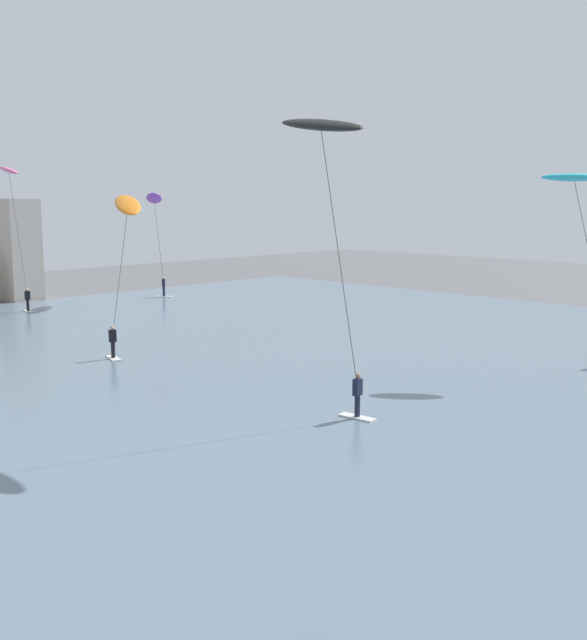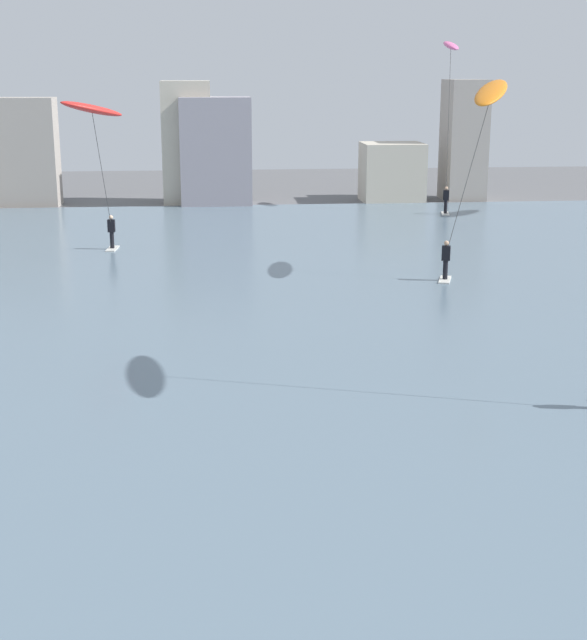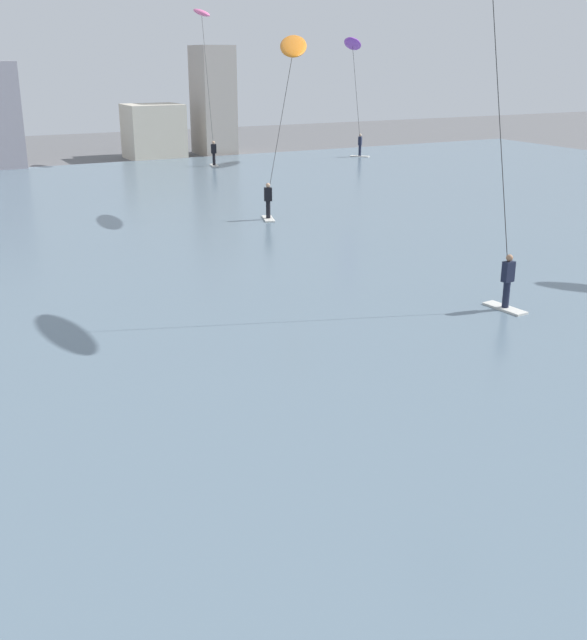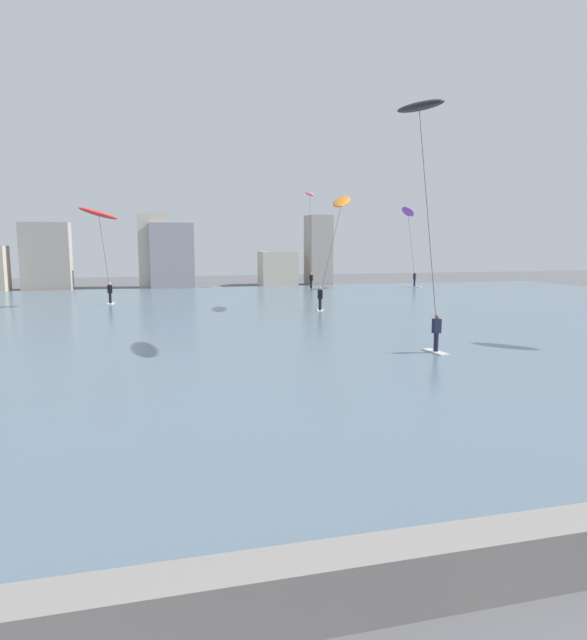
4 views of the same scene
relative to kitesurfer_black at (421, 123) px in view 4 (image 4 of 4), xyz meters
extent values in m
cube|color=gray|center=(-8.04, -15.95, -9.28)|extent=(60.00, 0.70, 0.86)
cube|color=slate|center=(-8.04, 10.75, -9.66)|extent=(84.00, 52.00, 0.10)
cube|color=#A89E93|center=(-21.45, 38.38, -6.31)|extent=(4.69, 2.39, 6.80)
cube|color=beige|center=(-10.91, 38.76, -5.81)|extent=(3.11, 3.30, 7.80)
cube|color=gray|center=(-9.07, 37.58, -6.30)|extent=(4.49, 2.87, 6.82)
cube|color=beige|center=(2.55, 38.35, -7.80)|extent=(3.98, 3.41, 3.84)
cube|color=#A89E93|center=(7.39, 38.64, -5.78)|extent=(2.53, 3.31, 7.87)
cube|color=silver|center=(0.30, -1.42, -9.58)|extent=(0.56, 1.43, 0.06)
cylinder|color=#191E33|center=(0.30, -1.42, -9.16)|extent=(0.20, 0.20, 0.78)
cube|color=#191E33|center=(0.30, -1.42, -8.47)|extent=(0.36, 0.25, 0.60)
sphere|color=#9E7051|center=(0.30, -1.42, -8.06)|extent=(0.20, 0.20, 0.20)
cylinder|color=#333333|center=(0.14, -0.66, -4.00)|extent=(0.35, 1.56, 9.05)
ellipsoid|color=black|center=(-0.02, 0.11, 0.67)|extent=(1.35, 3.84, 1.01)
cube|color=silver|center=(15.91, 31.41, -9.58)|extent=(1.28, 1.32, 0.06)
cylinder|color=#191E33|center=(15.91, 31.41, -9.16)|extent=(0.20, 0.20, 0.78)
cube|color=#191E33|center=(15.91, 31.41, -8.47)|extent=(0.40, 0.39, 0.60)
sphere|color=beige|center=(15.91, 31.41, -8.06)|extent=(0.20, 0.20, 0.20)
cylinder|color=#333333|center=(15.08, 30.74, -5.24)|extent=(1.69, 1.38, 6.57)
ellipsoid|color=purple|center=(14.25, 30.07, -1.81)|extent=(3.01, 3.63, 1.19)
cube|color=silver|center=(4.50, 31.63, -9.58)|extent=(0.72, 1.46, 0.06)
cylinder|color=black|center=(4.50, 31.63, -9.16)|extent=(0.20, 0.20, 0.78)
cube|color=black|center=(4.50, 31.63, -8.47)|extent=(0.38, 0.28, 0.60)
sphere|color=tan|center=(4.50, 31.63, -8.06)|extent=(0.20, 0.20, 0.20)
cylinder|color=#333333|center=(4.90, 33.33, -4.25)|extent=(0.83, 3.43, 8.56)
ellipsoid|color=pink|center=(5.30, 35.03, 0.17)|extent=(1.11, 2.72, 0.96)
cube|color=silver|center=(-14.32, 21.99, -9.58)|extent=(0.57, 1.43, 0.06)
cylinder|color=black|center=(-14.32, 21.99, -9.16)|extent=(0.20, 0.20, 0.78)
cube|color=black|center=(-14.32, 21.99, -8.47)|extent=(0.36, 0.25, 0.60)
sphere|color=beige|center=(-14.32, 21.99, -8.06)|extent=(0.20, 0.20, 0.20)
cylinder|color=#333333|center=(-14.51, 20.91, -5.80)|extent=(0.40, 2.19, 5.45)
ellipsoid|color=red|center=(-14.69, 19.83, -2.93)|extent=(3.11, 2.99, 1.09)
cube|color=silver|center=(-0.12, 13.69, -9.58)|extent=(0.86, 1.47, 0.06)
cylinder|color=black|center=(-0.12, 13.69, -9.16)|extent=(0.20, 0.20, 0.78)
cube|color=black|center=(-0.12, 13.69, -8.47)|extent=(0.39, 0.32, 0.60)
sphere|color=tan|center=(-0.12, 13.69, -8.06)|extent=(0.20, 0.20, 0.20)
cylinder|color=#333333|center=(0.81, 14.25, -5.41)|extent=(1.90, 1.15, 6.23)
ellipsoid|color=orange|center=(1.75, 14.81, -2.15)|extent=(2.68, 3.86, 1.40)
camera|label=1|loc=(-20.15, -18.12, -1.87)|focal=42.70mm
camera|label=2|loc=(-9.83, -22.85, -1.32)|focal=52.37mm
camera|label=3|loc=(-15.27, -17.84, -2.55)|focal=43.75mm
camera|label=4|loc=(-11.20, -21.92, -5.08)|focal=30.82mm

